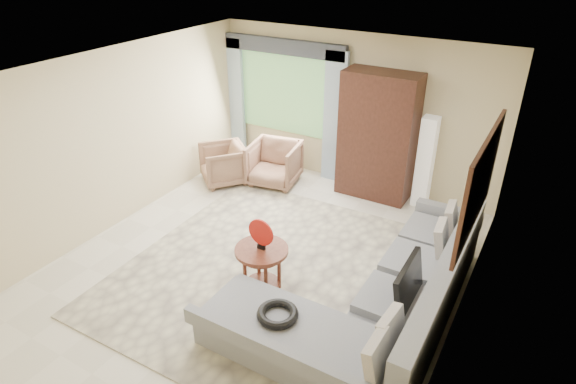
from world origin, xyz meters
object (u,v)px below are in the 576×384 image
Objects in this scene: tv_screen at (409,284)px; armoire at (378,136)px; coffee_table at (262,269)px; armchair_left at (223,164)px; floor_lamp at (425,162)px; armchair_right at (274,164)px; potted_plant at (242,157)px; sectional_sofa at (382,304)px.

tv_screen is 3.33m from armoire.
armoire is (0.24, 3.11, 0.71)m from coffee_table.
armoire reaches higher than coffee_table.
coffee_table is at bearing -4.23° from armchair_left.
floor_lamp is at bearing 71.90° from coffee_table.
armoire is at bearing 85.67° from coffee_table.
tv_screen reaches higher than coffee_table.
coffee_table is 3.36m from floor_lamp.
armchair_right is at bearing 67.04° from armchair_left.
potted_plant is (-0.81, 0.15, -0.12)m from armchair_right.
floor_lamp is at bearing 2.99° from armchair_right.
armchair_left is at bearing -159.58° from armoire.
potted_plant is 3.33m from floor_lamp.
armchair_right is 0.83m from potted_plant.
armoire reaches higher than potted_plant.
armchair_left is 0.36× the size of armoire.
tv_screen is 1.15× the size of coffee_table.
armoire is at bearing -175.71° from floor_lamp.
armchair_right is at bearing -10.37° from potted_plant.
armchair_right is (-3.16, 2.44, -0.34)m from tv_screen.
potted_plant is (-0.00, 0.56, -0.09)m from armchair_left.
floor_lamp is at bearing 7.39° from potted_plant.
coffee_table reaches higher than potted_plant.
potted_plant is 2.62m from armoire.
sectional_sofa is at bearing -66.94° from armoire.
coffee_table is 0.43× the size of floor_lamp.
armoire is 0.86m from floor_lamp.
armchair_right is at bearing 140.53° from sectional_sofa.
armoire is at bearing 116.95° from tv_screen.
coffee_table is at bearing -71.26° from armchair_right.
armchair_left is (-3.97, 2.03, -0.37)m from tv_screen.
armchair_right is (0.81, 0.41, 0.03)m from armchair_left.
armoire is (2.47, 0.92, 0.70)m from armchair_left.
coffee_table is at bearing -174.82° from tv_screen.
potted_plant is 0.35× the size of floor_lamp.
sectional_sofa is 6.63× the size of potted_plant.
tv_screen is 0.49× the size of floor_lamp.
sectional_sofa is 2.31× the size of floor_lamp.
tv_screen is 3.09m from floor_lamp.
coffee_table is 0.31× the size of armoire.
armoire is (1.66, 0.51, 0.67)m from armchair_right.
coffee_table is at bearing -50.84° from potted_plant.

